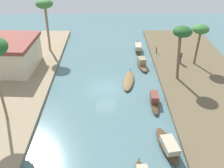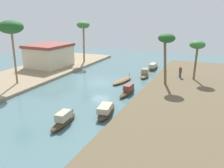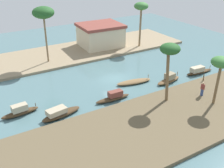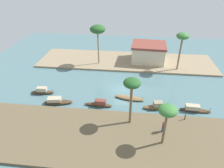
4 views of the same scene
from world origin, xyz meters
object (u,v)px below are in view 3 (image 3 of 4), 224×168
object	(u,v)px
palm_tree_left_near	(170,52)
palm_tree_right_tall	(43,13)
sampan_downstream_large	(20,111)
sampan_midstream	(169,79)
palm_tree_left_far	(221,64)
sampan_foreground	(198,71)
mooring_post	(204,77)
sampan_upstream_small	(134,82)
riverside_building	(100,35)
sampan_open_hull	(60,113)
person_on_near_bank	(202,90)
sampan_near_left_bank	(114,97)
palm_tree_right_short	(141,8)

from	to	relation	value
palm_tree_left_near	palm_tree_right_tall	xyz separation A→B (m)	(-7.47, 18.27, 1.58)
sampan_downstream_large	sampan_midstream	bearing A→B (deg)	-10.39
palm_tree_left_near	palm_tree_left_far	size ratio (longest dim) A/B	1.21
sampan_foreground	mooring_post	distance (m)	3.15
palm_tree_left_near	palm_tree_left_far	world-z (taller)	palm_tree_left_near
sampan_upstream_small	sampan_midstream	bearing A→B (deg)	-17.42
sampan_upstream_small	riverside_building	world-z (taller)	riverside_building
sampan_open_hull	riverside_building	world-z (taller)	riverside_building
palm_tree_left_near	sampan_open_hull	bearing A→B (deg)	164.20
sampan_upstream_small	person_on_near_bank	xyz separation A→B (m)	(4.52, -7.35, 0.89)
sampan_downstream_large	sampan_near_left_bank	distance (m)	10.38
sampan_foreground	palm_tree_left_far	xyz separation A→B (m)	(-5.34, -7.24, 4.66)
riverside_building	sampan_upstream_small	bearing A→B (deg)	-99.44
sampan_open_hull	palm_tree_right_short	distance (m)	25.60
palm_tree_left_near	sampan_near_left_bank	bearing A→B (deg)	145.24
palm_tree_left_far	palm_tree_right_tall	world-z (taller)	palm_tree_right_tall
sampan_foreground	sampan_midstream	bearing A→B (deg)	-177.41
sampan_foreground	sampan_open_hull	distance (m)	20.86
sampan_downstream_large	sampan_foreground	xyz separation A→B (m)	(24.33, -2.04, -0.05)
sampan_near_left_bank	sampan_midstream	bearing A→B (deg)	4.86
person_on_near_bank	palm_tree_right_tall	xyz separation A→B (m)	(-11.73, 19.78, 6.54)
sampan_open_hull	palm_tree_left_far	size ratio (longest dim) A/B	0.84
person_on_near_bank	riverside_building	distance (m)	22.50
sampan_midstream	person_on_near_bank	distance (m)	5.32
sampan_upstream_small	palm_tree_right_short	bearing A→B (deg)	60.25
palm_tree_left_near	palm_tree_right_short	size ratio (longest dim) A/B	0.88
sampan_upstream_small	mooring_post	bearing A→B (deg)	-21.48
sampan_midstream	person_on_near_bank	size ratio (longest dim) A/B	2.47
mooring_post	sampan_open_hull	bearing A→B (deg)	173.87
person_on_near_bank	palm_tree_left_near	distance (m)	6.71
palm_tree_right_tall	palm_tree_left_far	bearing A→B (deg)	-62.19
sampan_midstream	palm_tree_right_tall	bearing A→B (deg)	120.15
palm_tree_left_near	palm_tree_left_far	xyz separation A→B (m)	(4.02, -3.50, -0.99)
person_on_near_bank	palm_tree_left_near	world-z (taller)	palm_tree_left_near
palm_tree_right_short	sampan_midstream	bearing A→B (deg)	-110.63
sampan_foreground	palm_tree_left_near	distance (m)	11.55
mooring_post	palm_tree_left_near	xyz separation A→B (m)	(-7.52, -1.21, 5.25)
palm_tree_left_far	sampan_near_left_bank	bearing A→B (deg)	142.25
sampan_upstream_small	palm_tree_left_near	world-z (taller)	palm_tree_left_near
sampan_foreground	palm_tree_left_near	xyz separation A→B (m)	(-9.35, -3.74, 5.66)
sampan_open_hull	palm_tree_right_tall	size ratio (longest dim) A/B	0.56
mooring_post	palm_tree_left_far	xyz separation A→B (m)	(-3.50, -4.71, 4.26)
sampan_upstream_small	palm_tree_right_short	distance (m)	16.11
sampan_near_left_bank	riverside_building	world-z (taller)	riverside_building
sampan_open_hull	mooring_post	distance (m)	19.13
person_on_near_bank	riverside_building	world-z (taller)	riverside_building
sampan_open_hull	riverside_building	bearing A→B (deg)	40.91
sampan_foreground	palm_tree_left_far	world-z (taller)	palm_tree_left_far
sampan_upstream_small	sampan_midstream	distance (m)	4.65
sampan_near_left_bank	sampan_open_hull	size ratio (longest dim) A/B	0.94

